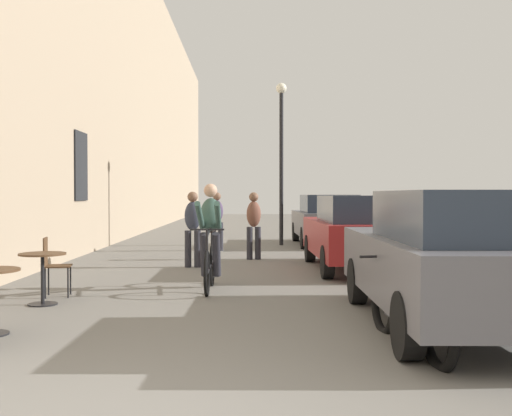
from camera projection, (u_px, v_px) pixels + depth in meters
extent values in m
cube|color=tan|center=(96.00, 55.00, 17.59)|extent=(0.50, 68.00, 11.11)
cube|color=black|center=(81.00, 166.00, 15.05)|extent=(0.04, 1.10, 1.70)
cylinder|color=black|center=(43.00, 304.00, 8.47)|extent=(0.40, 0.40, 0.02)
cylinder|color=black|center=(43.00, 279.00, 8.46)|extent=(0.05, 0.05, 0.67)
cylinder|color=#4C331E|center=(42.00, 254.00, 8.45)|extent=(0.64, 0.64, 0.02)
cylinder|color=black|center=(71.00, 280.00, 9.35)|extent=(0.02, 0.02, 0.45)
cylinder|color=black|center=(68.00, 283.00, 9.03)|extent=(0.02, 0.02, 0.45)
cylinder|color=black|center=(49.00, 280.00, 9.29)|extent=(0.02, 0.02, 0.45)
cylinder|color=black|center=(45.00, 283.00, 8.97)|extent=(0.02, 0.02, 0.45)
cube|color=#4C331E|center=(58.00, 266.00, 9.15)|extent=(0.44, 0.44, 0.02)
cube|color=#4C331E|center=(45.00, 252.00, 9.11)|extent=(0.08, 0.34, 0.42)
torus|color=black|center=(207.00, 274.00, 9.24)|extent=(0.06, 0.71, 0.71)
torus|color=black|center=(212.00, 266.00, 10.29)|extent=(0.06, 0.71, 0.71)
cylinder|color=black|center=(212.00, 249.00, 10.19)|extent=(0.04, 0.21, 0.58)
cylinder|color=black|center=(209.00, 231.00, 9.69)|extent=(0.05, 0.82, 0.14)
cylinder|color=black|center=(207.00, 252.00, 9.26)|extent=(0.04, 0.09, 0.67)
cylinder|color=black|center=(210.00, 267.00, 9.79)|extent=(0.05, 1.00, 0.12)
cylinder|color=black|center=(207.00, 230.00, 9.28)|extent=(0.52, 0.04, 0.03)
ellipsoid|color=black|center=(211.00, 231.00, 10.10)|extent=(0.12, 0.24, 0.06)
ellipsoid|color=#38564C|center=(211.00, 214.00, 10.01)|extent=(0.35, 0.35, 0.59)
sphere|color=tan|center=(211.00, 190.00, 9.96)|extent=(0.22, 0.22, 0.22)
cylinder|color=#26262D|center=(217.00, 255.00, 9.95)|extent=(0.14, 0.40, 0.75)
cylinder|color=#26262D|center=(204.00, 255.00, 9.95)|extent=(0.14, 0.40, 0.75)
cylinder|color=#38564C|center=(218.00, 216.00, 9.62)|extent=(0.09, 0.75, 0.48)
cylinder|color=#38564C|center=(200.00, 216.00, 9.62)|extent=(0.12, 0.75, 0.48)
cylinder|color=#26262D|center=(197.00, 249.00, 12.84)|extent=(0.14, 0.14, 0.77)
cylinder|color=#26262D|center=(188.00, 249.00, 12.85)|extent=(0.14, 0.14, 0.77)
ellipsoid|color=#2D3342|center=(193.00, 216.00, 12.83)|extent=(0.35, 0.25, 0.61)
sphere|color=brown|center=(193.00, 197.00, 12.82)|extent=(0.22, 0.22, 0.22)
cylinder|color=#26262D|center=(250.00, 243.00, 14.37)|extent=(0.14, 0.14, 0.77)
cylinder|color=#26262D|center=(258.00, 243.00, 14.41)|extent=(0.14, 0.14, 0.77)
ellipsoid|color=brown|center=(254.00, 214.00, 14.38)|extent=(0.38, 0.30, 0.61)
sphere|color=brown|center=(254.00, 197.00, 14.37)|extent=(0.22, 0.22, 0.22)
cylinder|color=#26262D|center=(213.00, 236.00, 16.66)|extent=(0.14, 0.14, 0.77)
cylinder|color=#26262D|center=(221.00, 237.00, 16.64)|extent=(0.14, 0.14, 0.77)
ellipsoid|color=#4C3D5B|center=(217.00, 211.00, 16.63)|extent=(0.36, 0.27, 0.61)
sphere|color=brown|center=(217.00, 196.00, 16.62)|extent=(0.22, 0.22, 0.22)
cylinder|color=black|center=(281.00, 169.00, 18.44)|extent=(0.12, 0.12, 4.60)
sphere|color=silver|center=(281.00, 88.00, 18.39)|extent=(0.32, 0.32, 0.32)
cube|color=#595960|center=(449.00, 268.00, 7.08)|extent=(1.93, 4.47, 0.72)
cube|color=#283342|center=(465.00, 216.00, 6.54)|extent=(1.59, 2.42, 0.54)
cylinder|color=black|center=(357.00, 281.00, 8.56)|extent=(0.22, 0.64, 0.64)
cylinder|color=black|center=(476.00, 281.00, 8.54)|extent=(0.22, 0.64, 0.64)
cylinder|color=black|center=(408.00, 326.00, 5.63)|extent=(0.22, 0.64, 0.64)
cube|color=maroon|center=(357.00, 238.00, 12.47)|extent=(1.80, 4.27, 0.69)
cube|color=#283342|center=(362.00, 209.00, 11.95)|extent=(1.50, 2.31, 0.51)
cylinder|color=black|center=(310.00, 248.00, 13.86)|extent=(0.20, 0.62, 0.61)
cylinder|color=black|center=(380.00, 248.00, 13.90)|extent=(0.20, 0.62, 0.61)
cylinder|color=black|center=(327.00, 262.00, 11.06)|extent=(0.20, 0.62, 0.61)
cylinder|color=black|center=(415.00, 262.00, 11.10)|extent=(0.20, 0.62, 0.61)
cube|color=#595960|center=(326.00, 223.00, 18.66)|extent=(1.80, 4.30, 0.70)
cube|color=#283342|center=(328.00, 204.00, 18.14)|extent=(1.51, 2.33, 0.52)
cylinder|color=black|center=(296.00, 232.00, 20.07)|extent=(0.20, 0.62, 0.62)
cylinder|color=black|center=(345.00, 232.00, 20.10)|extent=(0.20, 0.62, 0.62)
cylinder|color=black|center=(304.00, 238.00, 17.24)|extent=(0.20, 0.62, 0.62)
cylinder|color=black|center=(361.00, 238.00, 17.28)|extent=(0.20, 0.62, 0.62)
torus|color=black|center=(384.00, 304.00, 6.84)|extent=(0.17, 0.70, 0.69)
torus|color=black|center=(439.00, 334.00, 5.40)|extent=(0.18, 0.71, 0.70)
cube|color=#333338|center=(408.00, 307.00, 6.11)|extent=(0.33, 0.78, 0.28)
ellipsoid|color=#384C84|center=(405.00, 284.00, 6.21)|extent=(0.34, 0.55, 0.24)
cube|color=black|center=(419.00, 292.00, 5.83)|extent=(0.29, 0.47, 0.10)
cylinder|color=black|center=(387.00, 256.00, 6.72)|extent=(0.62, 0.10, 0.03)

